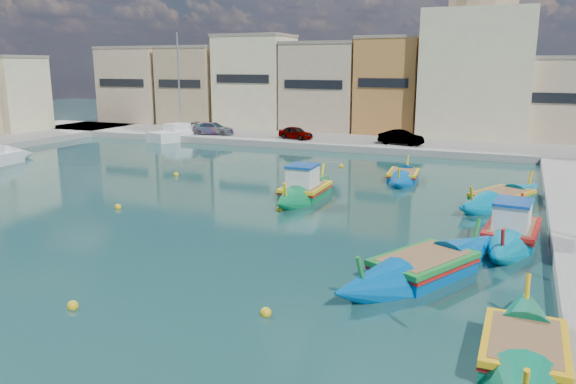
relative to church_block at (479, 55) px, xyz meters
The scene contains 14 objects.
ground 42.08m from the church_block, 104.04° to the right, with size 160.00×160.00×0.00m, color #123738.
north_quay 15.16m from the church_block, 141.34° to the right, with size 80.00×8.00×0.60m, color gray.
north_townhouses 4.81m from the church_block, 169.17° to the right, with size 83.20×7.87×10.19m.
church_block is the anchor object (origin of this frame).
parked_cars 19.93m from the church_block, 149.27° to the right, with size 23.33×2.42×1.29m.
luzzu_turquoise_cabin 34.71m from the church_block, 82.46° to the right, with size 2.87×9.41×2.97m.
luzzu_blue_cabin 31.13m from the church_block, 103.23° to the right, with size 2.22×8.65×3.06m.
luzzu_cyan_mid 28.13m from the church_block, 81.99° to the right, with size 5.78×8.87×2.62m.
luzzu_green 23.77m from the church_block, 96.70° to the right, with size 2.39×7.25×2.25m.
luzzu_blue_south 40.07m from the church_block, 87.72° to the right, with size 6.31×9.57×2.78m.
luzzu_cyan_south 45.48m from the church_block, 83.58° to the right, with size 2.14×8.04×2.50m.
yacht_north 29.79m from the church_block, 161.24° to the right, with size 4.93×8.94×11.50m.
yacht_midnorth 43.61m from the church_block, 140.06° to the right, with size 2.91×7.51×10.40m.
mooring_buoys 36.33m from the church_block, 103.12° to the right, with size 20.04×27.61×0.36m.
Camera 1 is at (14.45, -19.02, 7.61)m, focal length 35.00 mm.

